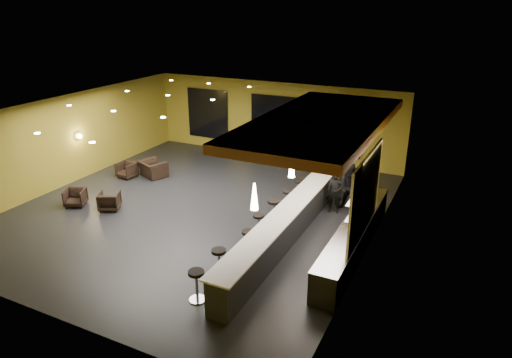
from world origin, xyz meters
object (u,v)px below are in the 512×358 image
at_px(bar_counter, 284,229).
at_px(staff_a, 335,192).
at_px(bar_stool_0, 197,282).
at_px(bar_stool_3, 259,223).
at_px(bar_stool_4, 274,209).
at_px(column, 332,148).
at_px(armchair_c, 127,170).
at_px(staff_b, 350,188).
at_px(armchair_d, 153,169).
at_px(pendant_2, 319,143).
at_px(staff_c, 363,189).
at_px(pendant_1, 292,166).
at_px(pendant_0, 254,196).
at_px(bar_stool_2, 248,240).
at_px(bar_stool_1, 219,259).
at_px(armchair_a, 75,197).
at_px(prep_counter, 354,238).
at_px(bar_stool_6, 299,187).
at_px(bar_stool_5, 288,198).
at_px(armchair_b, 109,201).

bearing_deg(bar_counter, staff_a, 76.01).
bearing_deg(bar_counter, bar_stool_0, -103.39).
bearing_deg(bar_stool_3, bar_stool_4, 83.16).
bearing_deg(bar_counter, column, 90.00).
bearing_deg(armchair_c, staff_b, 9.64).
bearing_deg(armchair_d, pendant_2, -157.09).
height_order(staff_c, bar_stool_0, staff_c).
bearing_deg(pendant_1, armchair_c, 167.04).
bearing_deg(pendant_0, pendant_2, 90.00).
bearing_deg(bar_stool_2, pendant_2, 80.68).
xyz_separation_m(staff_b, bar_stool_1, (-2.02, -5.49, -0.35)).
bearing_deg(bar_stool_1, pendant_2, 80.72).
height_order(bar_counter, armchair_d, bar_counter).
bearing_deg(armchair_c, column, 20.35).
xyz_separation_m(pendant_1, bar_stool_0, (-0.83, -3.99, -1.82)).
distance_m(staff_c, armchair_a, 10.10).
xyz_separation_m(prep_counter, bar_stool_6, (-2.81, 2.87, 0.04)).
distance_m(armchair_d, bar_stool_1, 8.13).
height_order(pendant_1, bar_stool_4, pendant_1).
bearing_deg(bar_stool_5, armchair_b, -155.49).
distance_m(bar_stool_4, bar_stool_5, 1.16).
distance_m(bar_stool_0, bar_stool_2, 2.46).
bearing_deg(bar_stool_2, bar_stool_4, 93.33).
height_order(pendant_2, armchair_c, pendant_2).
bearing_deg(bar_stool_2, armchair_b, 173.52).
distance_m(staff_c, bar_stool_6, 2.48).
bearing_deg(bar_stool_0, bar_stool_4, 89.41).
xyz_separation_m(armchair_a, armchair_d, (0.67, 3.57, 0.03)).
bearing_deg(staff_c, bar_stool_6, 156.23).
height_order(prep_counter, bar_stool_2, prep_counter).
height_order(bar_counter, bar_stool_6, bar_counter).
bearing_deg(bar_stool_1, bar_stool_5, 88.78).
relative_size(armchair_a, armchair_c, 0.97).
xyz_separation_m(column, bar_stool_6, (-0.81, -1.23, -1.28)).
distance_m(prep_counter, bar_stool_2, 3.08).
bearing_deg(staff_c, bar_stool_4, -156.17).
distance_m(bar_counter, bar_stool_2, 1.23).
relative_size(staff_a, armchair_a, 2.17).
xyz_separation_m(armchair_b, bar_stool_1, (5.58, -1.96, 0.19)).
distance_m(armchair_d, bar_stool_0, 8.94).
bearing_deg(bar_stool_4, pendant_1, -34.93).
distance_m(pendant_1, bar_stool_2, 2.50).
bearing_deg(pendant_2, column, 90.00).
distance_m(pendant_0, armchair_a, 8.14).
relative_size(prep_counter, column, 1.71).
height_order(staff_a, staff_b, staff_b).
height_order(armchair_b, bar_stool_5, bar_stool_5).
height_order(staff_a, staff_c, staff_c).
distance_m(prep_counter, staff_a, 2.68).
bearing_deg(pendant_2, pendant_0, -90.00).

